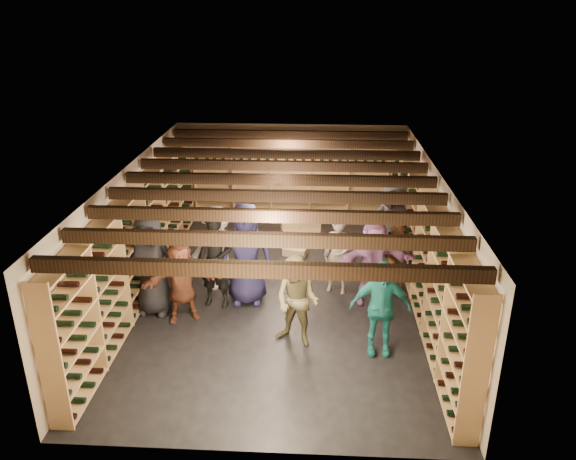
# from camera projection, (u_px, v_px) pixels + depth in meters

# --- Properties ---
(ground) EXTENTS (8.00, 8.00, 0.00)m
(ground) POSITION_uv_depth(u_px,v_px,m) (280.00, 294.00, 10.60)
(ground) COLOR black
(ground) RESTS_ON ground
(walls) EXTENTS (5.52, 8.02, 2.40)m
(walls) POSITION_uv_depth(u_px,v_px,m) (280.00, 236.00, 10.14)
(walls) COLOR #BCAA92
(walls) RESTS_ON ground
(ceiling) EXTENTS (5.50, 8.00, 0.01)m
(ceiling) POSITION_uv_depth(u_px,v_px,m) (279.00, 172.00, 9.68)
(ceiling) COLOR #BEB4A2
(ceiling) RESTS_ON walls
(ceiling_joists) EXTENTS (5.40, 7.12, 0.18)m
(ceiling_joists) POSITION_uv_depth(u_px,v_px,m) (279.00, 180.00, 9.73)
(ceiling_joists) COLOR black
(ceiling_joists) RESTS_ON ground
(wine_rack_left) EXTENTS (0.32, 7.50, 2.15)m
(wine_rack_left) POSITION_uv_depth(u_px,v_px,m) (141.00, 239.00, 10.32)
(wine_rack_left) COLOR tan
(wine_rack_left) RESTS_ON ground
(wine_rack_right) EXTENTS (0.32, 7.50, 2.15)m
(wine_rack_right) POSITION_uv_depth(u_px,v_px,m) (423.00, 245.00, 10.06)
(wine_rack_right) COLOR tan
(wine_rack_right) RESTS_ON ground
(wine_rack_back) EXTENTS (4.70, 0.30, 2.15)m
(wine_rack_back) POSITION_uv_depth(u_px,v_px,m) (291.00, 179.00, 13.72)
(wine_rack_back) COLOR tan
(wine_rack_back) RESTS_ON ground
(crate_stack_left) EXTENTS (0.54, 0.40, 0.68)m
(crate_stack_left) POSITION_uv_depth(u_px,v_px,m) (308.00, 228.00, 12.73)
(crate_stack_left) COLOR tan
(crate_stack_left) RESTS_ON ground
(crate_stack_right) EXTENTS (0.57, 0.44, 0.51)m
(crate_stack_right) POSITION_uv_depth(u_px,v_px,m) (292.00, 231.00, 12.83)
(crate_stack_right) COLOR tan
(crate_stack_right) RESTS_ON ground
(crate_loose) EXTENTS (0.57, 0.45, 0.17)m
(crate_loose) POSITION_uv_depth(u_px,v_px,m) (295.00, 251.00, 12.21)
(crate_loose) COLOR tan
(crate_loose) RESTS_ON ground
(person_0) EXTENTS (0.96, 0.68, 1.85)m
(person_0) POSITION_uv_depth(u_px,v_px,m) (151.00, 264.00, 9.68)
(person_0) COLOR black
(person_0) RESTS_ON ground
(person_1) EXTENTS (0.70, 0.52, 1.76)m
(person_1) POSITION_uv_depth(u_px,v_px,m) (216.00, 261.00, 9.91)
(person_1) COLOR black
(person_1) RESTS_ON ground
(person_2) EXTENTS (0.92, 0.83, 1.53)m
(person_2) POSITION_uv_depth(u_px,v_px,m) (297.00, 301.00, 8.82)
(person_2) COLOR brown
(person_2) RESTS_ON ground
(person_4) EXTENTS (0.93, 0.39, 1.59)m
(person_4) POSITION_uv_depth(u_px,v_px,m) (380.00, 308.00, 8.58)
(person_4) COLOR #187270
(person_4) RESTS_ON ground
(person_5) EXTENTS (1.44, 0.87, 1.48)m
(person_5) POSITION_uv_depth(u_px,v_px,m) (182.00, 281.00, 9.51)
(person_5) COLOR brown
(person_5) RESTS_ON ground
(person_6) EXTENTS (0.97, 0.66, 1.90)m
(person_6) POSITION_uv_depth(u_px,v_px,m) (246.00, 254.00, 10.01)
(person_6) COLOR #1F1D47
(person_6) RESTS_ON ground
(person_7) EXTENTS (0.62, 0.48, 1.49)m
(person_7) POSITION_uv_depth(u_px,v_px,m) (338.00, 256.00, 10.43)
(person_7) COLOR gray
(person_7) RESTS_ON ground
(person_8) EXTENTS (0.89, 0.74, 1.64)m
(person_8) POSITION_uv_depth(u_px,v_px,m) (399.00, 256.00, 10.26)
(person_8) COLOR #452814
(person_8) RESTS_ON ground
(person_9) EXTENTS (1.11, 0.67, 1.66)m
(person_9) POSITION_uv_depth(u_px,v_px,m) (218.00, 249.00, 10.49)
(person_9) COLOR #BBBAAB
(person_9) RESTS_ON ground
(person_11) EXTENTS (1.57, 0.88, 1.61)m
(person_11) POSITION_uv_depth(u_px,v_px,m) (373.00, 262.00, 10.06)
(person_11) COLOR #915A94
(person_11) RESTS_ON ground
(person_12) EXTENTS (1.07, 0.87, 1.90)m
(person_12) POSITION_uv_depth(u_px,v_px,m) (392.00, 224.00, 11.32)
(person_12) COLOR #2E2D32
(person_12) RESTS_ON ground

